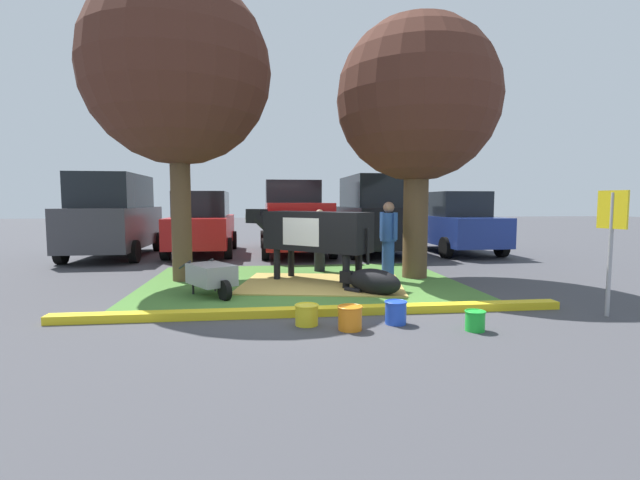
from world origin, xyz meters
name	(u,v)px	position (x,y,z in m)	size (l,w,h in m)	color
ground_plane	(312,301)	(0.00, 0.00, 0.00)	(80.00, 80.00, 0.00)	#424247
grass_island	(303,283)	(-0.01, 1.70, 0.01)	(6.48, 5.04, 0.02)	#477A33
curb_yellow	(318,311)	(-0.01, -0.97, 0.06)	(7.68, 0.24, 0.12)	yellow
hay_bedding	(322,284)	(0.35, 1.43, 0.03)	(3.20, 2.40, 0.04)	tan
shade_tree_left	(177,72)	(-2.55, 2.25, 4.36)	(3.84, 3.84, 6.31)	brown
shade_tree_right	(418,101)	(2.52, 2.05, 3.86)	(3.52, 3.52, 5.67)	brown
cow_holstein	(312,232)	(0.19, 1.70, 1.08)	(2.59, 2.36, 1.53)	black
calf_lying	(372,282)	(1.16, 0.39, 0.24)	(1.10, 1.20, 0.48)	black
person_handler	(388,239)	(1.81, 1.68, 0.92)	(0.34, 0.49, 1.70)	#23478C
person_visitor_near	(320,239)	(0.52, 3.16, 0.81)	(0.52, 0.34, 1.51)	black
wheelbarrow	(212,275)	(-1.74, 0.58, 0.39)	(1.19, 1.50, 0.63)	gray
parking_sign	(612,228)	(4.26, -1.55, 1.32)	(0.17, 0.43, 1.87)	#99999E
bucket_yellow	(307,314)	(-0.23, -1.48, 0.15)	(0.34, 0.34, 0.29)	yellow
bucket_orange	(350,317)	(0.32, -1.78, 0.17)	(0.34, 0.34, 0.32)	orange
bucket_blue	(396,312)	(1.01, -1.57, 0.17)	(0.32, 0.32, 0.32)	blue
bucket_green	(475,320)	(1.95, -2.03, 0.14)	(0.28, 0.28, 0.27)	green
suv_dark_grey	(114,216)	(-5.38, 6.84, 1.27)	(2.18, 4.63, 2.52)	#3D3D42
sedan_red	(202,224)	(-2.80, 7.32, 0.98)	(2.08, 4.43, 2.02)	red
pickup_truck_black	(294,219)	(0.18, 7.38, 1.11)	(2.29, 5.43, 2.42)	red
suv_black	(374,215)	(2.75, 6.81, 1.27)	(2.18, 4.63, 2.52)	black
sedan_blue	(454,223)	(5.49, 6.77, 0.98)	(2.08, 4.43, 2.02)	navy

